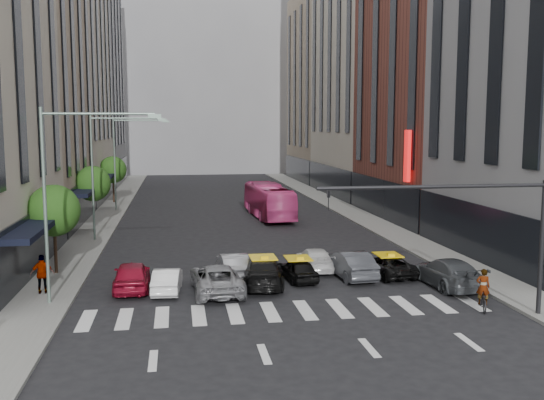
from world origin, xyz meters
name	(u,v)px	position (x,y,z in m)	size (l,w,h in m)	color
ground	(299,321)	(0.00, 0.00, 0.00)	(160.00, 160.00, 0.00)	black
sidewalk_left	(104,220)	(-11.50, 30.00, 0.07)	(3.00, 96.00, 0.15)	slate
sidewalk_right	(355,214)	(11.50, 30.00, 0.07)	(3.00, 96.00, 0.15)	slate
building_left_b	(26,80)	(-17.00, 28.00, 12.00)	(8.00, 16.00, 24.00)	tan
building_left_c	(64,37)	(-17.00, 46.00, 18.00)	(8.00, 20.00, 36.00)	beige
building_left_d	(89,78)	(-17.00, 65.00, 15.00)	(8.00, 18.00, 30.00)	gray
building_right_b	(427,72)	(17.00, 27.00, 13.00)	(8.00, 18.00, 26.00)	brown
building_right_c	(363,26)	(17.00, 46.00, 20.00)	(8.00, 20.00, 40.00)	beige
building_right_d	(324,88)	(17.00, 65.00, 14.00)	(8.00, 18.00, 28.00)	tan
building_far	(204,71)	(0.00, 85.00, 18.00)	(30.00, 10.00, 36.00)	gray
tree_near	(54,211)	(-11.80, 10.00, 3.65)	(2.88, 2.88, 4.95)	black
tree_mid	(93,184)	(-11.80, 26.00, 3.65)	(2.88, 2.88, 4.95)	black
tree_far	(113,170)	(-11.80, 42.00, 3.65)	(2.88, 2.88, 4.95)	black
streetlamp_near	(66,179)	(-10.04, 4.00, 5.90)	(5.38, 0.25, 9.00)	gray
streetlamp_mid	(106,160)	(-10.04, 20.00, 5.90)	(5.38, 0.25, 9.00)	gray
streetlamp_far	(124,151)	(-10.04, 36.00, 5.90)	(5.38, 0.25, 9.00)	gray
traffic_signal	(482,217)	(7.69, -1.00, 4.47)	(10.10, 0.20, 6.00)	black
liberty_sign	(407,156)	(12.60, 20.00, 6.00)	(0.30, 0.70, 4.00)	red
car_red	(132,276)	(-7.40, 6.20, 0.75)	(1.77, 4.41, 1.50)	maroon
car_white_front	(167,280)	(-5.61, 5.52, 0.62)	(1.31, 3.74, 1.23)	white
car_silver	(217,279)	(-3.17, 5.04, 0.72)	(2.38, 5.17, 1.44)	gray
taxi_left	(263,272)	(-0.69, 6.01, 0.74)	(2.08, 5.11, 1.48)	black
taxi_center	(298,270)	(1.32, 6.72, 0.61)	(1.44, 3.57, 1.22)	black
car_grey_mid	(350,264)	(4.30, 6.96, 0.75)	(1.60, 4.58, 1.51)	#3D3F44
taxi_right	(388,265)	(6.46, 6.99, 0.58)	(1.94, 4.21, 1.17)	black
car_grey_curb	(447,273)	(8.74, 4.29, 0.75)	(2.10, 5.18, 1.50)	#43474B
car_row2_left	(233,265)	(-2.07, 7.89, 0.69)	(1.47, 4.21, 1.39)	#A7A7AD
car_row2_right	(315,259)	(2.79, 9.01, 0.63)	(1.77, 4.34, 1.26)	silver
bus	(269,201)	(3.18, 29.35, 1.53)	(2.57, 11.00, 3.06)	#D83F85
motorcycle	(482,299)	(8.57, 0.29, 0.50)	(0.66, 1.89, 0.99)	black
rider	(484,271)	(8.57, 0.29, 1.82)	(0.60, 0.40, 1.66)	gray
pedestrian_far	(42,274)	(-11.62, 5.71, 1.11)	(1.13, 0.47, 1.93)	gray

